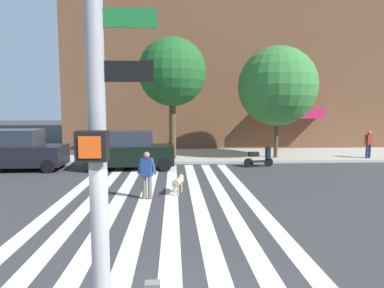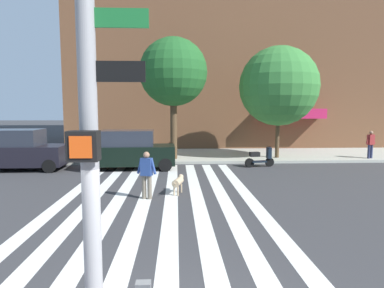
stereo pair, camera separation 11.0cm
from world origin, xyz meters
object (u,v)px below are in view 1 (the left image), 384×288
Objects in this scene: traffic_light_pole at (94,63)px; pedestrian_dog_walker at (147,172)px; parked_car_behind_first at (129,150)px; pedestrian_bystander at (369,143)px; parked_scooter at (259,158)px; street_tree_middle at (277,86)px; street_tree_nearest at (172,72)px; parked_car_near_curb at (18,151)px; dog_on_leash at (178,182)px.

traffic_light_pole is 3.54× the size of pedestrian_dog_walker.
pedestrian_bystander is (13.90, 2.02, 0.11)m from parked_car_behind_first.
parked_scooter is 0.25× the size of street_tree_middle.
street_tree_nearest is (0.69, 16.27, 1.66)m from traffic_light_pole.
street_tree_middle is (6.93, 16.43, 0.90)m from traffic_light_pole.
traffic_light_pole is 1.29× the size of parked_car_near_curb.
parked_car_behind_first reaches higher than parked_scooter.
street_tree_nearest is at bearing 91.65° from dog_on_leash.
dog_on_leash is (8.02, -5.14, -0.54)m from parked_car_near_curb.
pedestrian_bystander is (19.48, 2.02, 0.10)m from parked_car_near_curb.
parked_scooter is (6.82, 0.27, -0.49)m from parked_car_behind_first.
pedestrian_bystander is (12.37, 15.83, -2.44)m from traffic_light_pole.
parked_scooter is 6.96m from dog_on_leash.
pedestrian_bystander reaches higher than parked_scooter.
street_tree_middle reaches higher than dog_on_leash.
parked_scooter is at bearing 48.05° from pedestrian_dog_walker.
parked_scooter is 0.23× the size of street_tree_nearest.
traffic_light_pole is at bearing -95.96° from dog_on_leash.
street_tree_middle is 4.04× the size of pedestrian_bystander.
pedestrian_dog_walker is 1.52× the size of dog_on_leash.
traffic_light_pole is 3.57× the size of parked_scooter.
street_tree_middle is 10.60m from dog_on_leash.
street_tree_middle is at bearing 49.88° from pedestrian_dog_walker.
pedestrian_dog_walker is (1.36, -5.81, -0.04)m from parked_car_behind_first.
parked_car_behind_first is at bearing -162.76° from street_tree_middle.
pedestrian_dog_walker is 1.36m from dog_on_leash.
street_tree_nearest is at bearing 154.44° from parked_scooter.
parked_scooter is at bearing 51.00° from dog_on_leash.
traffic_light_pole is 16.37m from street_tree_nearest.
street_tree_nearest is at bearing 84.04° from pedestrian_dog_walker.
pedestrian_bystander is at bearing 32.00° from dog_on_leash.
parked_car_near_curb is 4.14× the size of dog_on_leash.
parked_car_near_curb is at bearing 140.05° from pedestrian_dog_walker.
pedestrian_dog_walker reaches higher than parked_scooter.
traffic_light_pole is at bearing -128.00° from pedestrian_bystander.
parked_car_near_curb is 5.58m from parked_car_behind_first.
parked_car_behind_first reaches higher than pedestrian_dog_walker.
parked_scooter is 7.32m from pedestrian_bystander.
traffic_light_pole reaches higher than pedestrian_bystander.
dog_on_leash is (2.44, -5.14, -0.53)m from parked_car_behind_first.
traffic_light_pole is at bearing -110.57° from parked_scooter.
dog_on_leash is at bearing -32.67° from parked_car_near_curb.
traffic_light_pole is 3.54× the size of pedestrian_bystander.
parked_scooter is at bearing -166.08° from pedestrian_bystander.
parked_car_behind_first is 9.51m from street_tree_middle.
parked_car_behind_first is 2.76× the size of pedestrian_dog_walker.
parked_scooter is at bearing 2.25° from parked_car_behind_first.
parked_car_near_curb is 0.68× the size of street_tree_middle.
parked_car_behind_first is at bearing -132.03° from street_tree_nearest.
parked_car_behind_first reaches higher than dog_on_leash.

